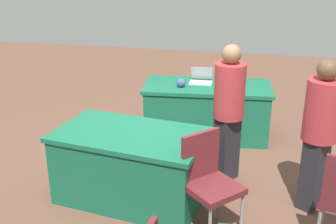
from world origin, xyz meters
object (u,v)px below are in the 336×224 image
yarn_ball (181,83)px  scissors_red (236,88)px  table_foreground (207,110)px  person_attendee_standing (229,108)px  person_presenter (320,129)px  chair_by_pillar (209,178)px  laptop_silver (201,80)px  table_mid_right (132,165)px

yarn_ball → scissors_red: 0.76m
table_foreground → person_attendee_standing: bearing=108.5°
person_presenter → chair_by_pillar: bearing=-25.6°
person_presenter → laptop_silver: size_ratio=4.71×
scissors_red → table_mid_right: bearing=38.4°
person_attendee_standing → chair_by_pillar: bearing=-149.8°
person_attendee_standing → laptop_silver: size_ratio=4.76×
person_attendee_standing → scissors_red: (0.00, -1.17, -0.12)m
table_mid_right → laptop_silver: laptop_silver is taller
person_presenter → person_attendee_standing: person_attendee_standing is taller
laptop_silver → yarn_ball: bearing=46.9°
table_foreground → chair_by_pillar: bearing=98.5°
person_presenter → yarn_ball: size_ratio=12.68×
person_attendee_standing → scissors_red: person_attendee_standing is taller
table_mid_right → chair_by_pillar: (-0.87, 0.39, 0.18)m
chair_by_pillar → laptop_silver: size_ratio=2.89×
person_presenter → table_mid_right: bearing=-50.9°
table_foreground → person_attendee_standing: (-0.40, 1.21, 0.50)m
laptop_silver → yarn_ball: (0.23, 0.29, 0.02)m
scissors_red → person_attendee_standing: bearing=65.9°
table_foreground → laptop_silver: 0.44m
chair_by_pillar → scissors_red: chair_by_pillar is taller
person_attendee_standing → laptop_silver: 1.41m
table_mid_right → laptop_silver: bearing=-102.2°
person_attendee_standing → yarn_ball: bearing=70.2°
chair_by_pillar → yarn_ball: chair_by_pillar is taller
chair_by_pillar → person_presenter: 1.23m
person_presenter → scissors_red: bearing=-117.9°
person_attendee_standing → scissors_red: bearing=34.1°
chair_by_pillar → person_presenter: (-0.99, -0.65, 0.31)m
table_foreground → table_mid_right: bearing=73.9°
table_foreground → laptop_silver: (0.11, -0.10, 0.42)m
table_mid_right → chair_by_pillar: size_ratio=1.71×
person_presenter → scissors_red: person_presenter is taller
table_foreground → table_mid_right: same height
table_foreground → scissors_red: size_ratio=10.35×
table_mid_right → person_attendee_standing: person_attendee_standing is taller
table_foreground → scissors_red: (-0.40, 0.04, 0.38)m
chair_by_pillar → person_attendee_standing: size_ratio=0.61×
chair_by_pillar → yarn_ball: size_ratio=7.79×
person_presenter → scissors_red: (0.93, -1.54, -0.11)m
table_mid_right → person_presenter: person_presenter is taller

